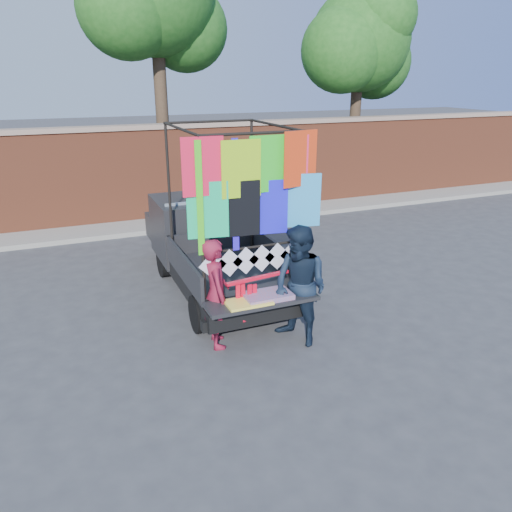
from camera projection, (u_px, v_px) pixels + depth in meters
name	position (u px, v px, depth m)	size (l,w,h in m)	color
ground	(224.00, 337.00, 7.75)	(90.00, 90.00, 0.00)	#38383A
brick_wall	(138.00, 174.00, 13.38)	(30.00, 0.45, 2.61)	brown
curb	(147.00, 226.00, 13.21)	(30.00, 1.20, 0.12)	gray
tree_mid	(156.00, 0.00, 13.22)	(4.20, 3.30, 7.73)	#38281C
tree_right	(362.00, 44.00, 15.87)	(4.20, 3.30, 6.62)	#38281C
pickup_truck	(206.00, 243.00, 9.62)	(1.97, 4.95, 3.11)	black
woman	(216.00, 293.00, 7.28)	(0.61, 0.40, 1.67)	maroon
man	(300.00, 287.00, 7.32)	(0.88, 0.69, 1.82)	#131F30
streamer_bundle	(251.00, 292.00, 7.25)	(1.02, 0.20, 0.70)	red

